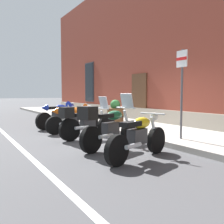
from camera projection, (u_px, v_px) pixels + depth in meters
name	position (u px, v px, depth m)	size (l,w,h in m)	color
ground_plane	(121.00, 136.00, 8.18)	(140.00, 140.00, 0.00)	#424244
sidewalk	(154.00, 130.00, 8.89)	(32.64, 2.78, 0.14)	gray
lane_stripe	(18.00, 146.00, 6.53)	(32.64, 0.12, 0.01)	silver
motorcycle_blue_sport	(60.00, 114.00, 9.99)	(0.88, 2.01, 1.06)	black
motorcycle_orange_sport	(75.00, 117.00, 8.81)	(0.62, 2.05, 1.01)	black
motorcycle_silver_touring	(86.00, 121.00, 7.57)	(0.73, 2.02, 1.28)	black
motorcycle_green_touring	(109.00, 126.00, 6.19)	(0.95, 2.03, 1.37)	black
motorcycle_yellow_naked	(139.00, 137.00, 5.25)	(0.82, 1.95, 0.94)	black
parking_sign	(182.00, 81.00, 6.73)	(0.36, 0.07, 2.40)	#4C4C51
barrel_planter	(115.00, 114.00, 9.94)	(0.68, 0.68, 0.99)	brown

